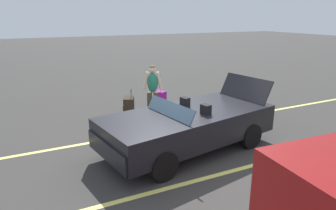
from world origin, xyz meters
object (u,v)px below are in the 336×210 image
(convertible_car, at_px, (181,127))
(suitcase_medium_bright, at_px, (160,100))
(traveler_person, at_px, (153,89))
(suitcase_large_black, at_px, (129,109))

(convertible_car, height_order, suitcase_medium_bright, convertible_car)
(suitcase_medium_bright, distance_m, traveler_person, 1.14)
(convertible_car, xyz_separation_m, suitcase_medium_bright, (-0.93, -3.22, -0.28))
(convertible_car, distance_m, traveler_person, 2.51)
(traveler_person, bearing_deg, suitcase_large_black, -67.80)
(suitcase_large_black, xyz_separation_m, traveler_person, (-0.76, 0.03, 0.56))
(suitcase_large_black, bearing_deg, traveler_person, -158.38)
(suitcase_large_black, height_order, traveler_person, traveler_person)
(suitcase_large_black, bearing_deg, suitcase_medium_bright, -127.76)
(suitcase_large_black, relative_size, suitcase_medium_bright, 1.06)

